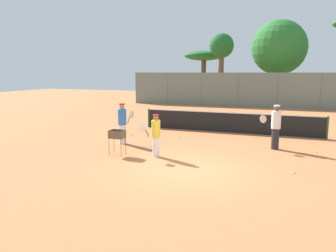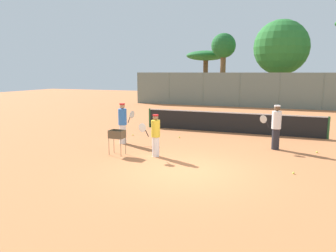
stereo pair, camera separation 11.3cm
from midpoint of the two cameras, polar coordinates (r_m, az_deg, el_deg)
name	(u,v)px [view 1 (the left image)]	position (r m, az deg, el deg)	size (l,w,h in m)	color
ground_plane	(187,171)	(10.51, 2.95, -7.84)	(80.00, 80.00, 0.00)	#C67242
tennis_net	(230,122)	(17.25, 10.48, 0.72)	(9.29, 0.10, 1.07)	#26592D
back_fence	(257,90)	(29.92, 15.19, 6.03)	(23.85, 0.08, 3.07)	slate
tree_0	(204,57)	(36.69, 6.17, 11.85)	(4.25, 4.25, 5.41)	brown
tree_1	(222,49)	(33.68, 9.21, 13.17)	(2.41, 2.41, 6.90)	brown
tree_4	(279,48)	(33.75, 18.69, 12.81)	(5.19, 5.19, 8.02)	brown
player_white_outfit	(156,135)	(12.08, -2.44, -1.55)	(0.67, 0.69, 1.58)	white
player_red_cap	(122,123)	(14.41, -8.17, 0.54)	(0.48, 0.88, 1.77)	white
player_yellow_shirt	(276,126)	(13.90, 18.01, -0.08)	(0.86, 0.54, 1.80)	#26262D
ball_cart	(117,136)	(12.48, -9.07, -1.79)	(0.56, 0.41, 0.95)	brown
tennis_ball_0	(179,137)	(15.67, 1.72, -1.95)	(0.07, 0.07, 0.07)	#D1E54C
tennis_ball_1	(294,173)	(10.93, 20.81, -7.59)	(0.07, 0.07, 0.07)	#D1E54C
tennis_ball_2	(316,152)	(14.04, 24.23, -4.12)	(0.07, 0.07, 0.07)	#D1E54C
tennis_ball_3	(132,135)	(16.32, -6.44, -1.55)	(0.07, 0.07, 0.07)	#D1E54C
parked_car	(200,95)	(35.97, 5.45, 5.44)	(4.20, 1.70, 1.60)	#B2B7BC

